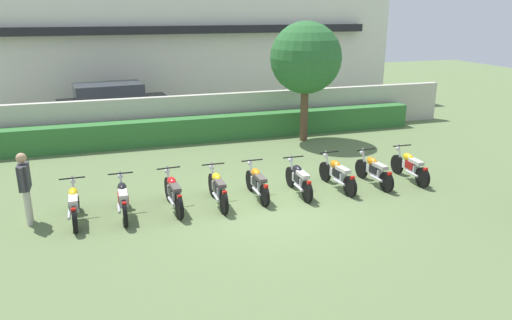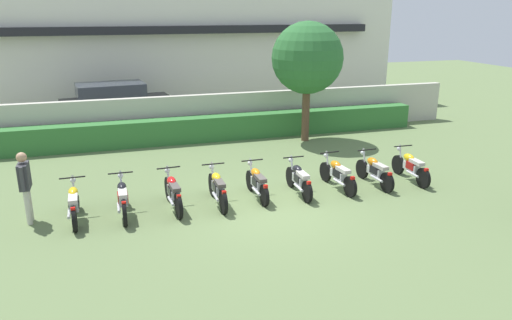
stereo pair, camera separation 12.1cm
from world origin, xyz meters
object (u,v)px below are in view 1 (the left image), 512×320
(tree_near_inspector, at_px, (306,58))
(motorcycle_in_row_8, at_px, (410,166))
(parked_car, at_px, (114,106))
(motorcycle_in_row_2, at_px, (173,192))
(motorcycle_in_row_0, at_px, (74,204))
(motorcycle_in_row_4, at_px, (257,182))
(motorcycle_in_row_1, at_px, (123,199))
(inspector_person, at_px, (25,182))
(motorcycle_in_row_5, at_px, (299,179))
(motorcycle_in_row_3, at_px, (218,188))
(motorcycle_in_row_7, at_px, (374,170))
(motorcycle_in_row_6, at_px, (337,174))

(tree_near_inspector, relative_size, motorcycle_in_row_8, 2.37)
(parked_car, distance_m, motorcycle_in_row_2, 9.66)
(motorcycle_in_row_0, relative_size, motorcycle_in_row_4, 1.04)
(motorcycle_in_row_1, xyz_separation_m, motorcycle_in_row_4, (3.46, 0.15, -0.02))
(parked_car, bearing_deg, inspector_person, -110.38)
(motorcycle_in_row_5, relative_size, motorcycle_in_row_8, 0.96)
(tree_near_inspector, distance_m, motorcycle_in_row_8, 5.94)
(motorcycle_in_row_3, height_order, motorcycle_in_row_5, motorcycle_in_row_3)
(motorcycle_in_row_7, height_order, motorcycle_in_row_8, motorcycle_in_row_8)
(parked_car, relative_size, motorcycle_in_row_1, 2.52)
(motorcycle_in_row_6, bearing_deg, motorcycle_in_row_1, 87.36)
(motorcycle_in_row_1, xyz_separation_m, motorcycle_in_row_7, (6.96, 0.10, -0.02))
(motorcycle_in_row_2, bearing_deg, motorcycle_in_row_5, -93.38)
(motorcycle_in_row_0, xyz_separation_m, motorcycle_in_row_4, (4.58, 0.12, -0.01))
(parked_car, relative_size, motorcycle_in_row_0, 2.54)
(motorcycle_in_row_0, height_order, motorcycle_in_row_3, motorcycle_in_row_3)
(parked_car, relative_size, motorcycle_in_row_7, 2.55)
(parked_car, xyz_separation_m, motorcycle_in_row_3, (2.17, -9.62, -0.48))
(motorcycle_in_row_0, xyz_separation_m, motorcycle_in_row_8, (9.28, 0.08, -0.01))
(motorcycle_in_row_3, xyz_separation_m, motorcycle_in_row_6, (3.46, 0.11, -0.01))
(motorcycle_in_row_3, xyz_separation_m, inspector_person, (-4.49, 0.23, 0.58))
(motorcycle_in_row_5, distance_m, motorcycle_in_row_6, 1.20)
(inspector_person, bearing_deg, motorcycle_in_row_0, -12.43)
(inspector_person, bearing_deg, motorcycle_in_row_4, -1.05)
(motorcycle_in_row_2, relative_size, motorcycle_in_row_5, 1.05)
(parked_car, distance_m, motorcycle_in_row_0, 9.71)
(motorcycle_in_row_7, relative_size, motorcycle_in_row_8, 0.97)
(motorcycle_in_row_3, relative_size, motorcycle_in_row_4, 1.07)
(motorcycle_in_row_5, bearing_deg, motorcycle_in_row_3, 91.77)
(motorcycle_in_row_0, bearing_deg, motorcycle_in_row_8, -91.04)
(motorcycle_in_row_0, relative_size, motorcycle_in_row_2, 0.98)
(motorcycle_in_row_7, bearing_deg, motorcycle_in_row_4, 86.11)
(inspector_person, bearing_deg, tree_near_inspector, 28.86)
(tree_near_inspector, xyz_separation_m, motorcycle_in_row_8, (1.16, -5.18, -2.67))
(inspector_person, bearing_deg, motorcycle_in_row_6, -0.83)
(motorcycle_in_row_3, bearing_deg, motorcycle_in_row_8, -89.06)
(motorcycle_in_row_1, bearing_deg, motorcycle_in_row_7, -89.19)
(parked_car, distance_m, inspector_person, 9.67)
(motorcycle_in_row_2, relative_size, inspector_person, 1.09)
(parked_car, bearing_deg, motorcycle_in_row_1, -97.59)
(motorcycle_in_row_4, xyz_separation_m, motorcycle_in_row_6, (2.36, -0.01, 0.00))
(tree_near_inspector, distance_m, motorcycle_in_row_3, 7.51)
(motorcycle_in_row_6, relative_size, motorcycle_in_row_8, 1.02)
(motorcycle_in_row_5, bearing_deg, parked_car, 25.57)
(motorcycle_in_row_0, xyz_separation_m, motorcycle_in_row_3, (3.47, -0.01, 0.01))
(motorcycle_in_row_1, bearing_deg, motorcycle_in_row_6, -88.66)
(tree_near_inspector, xyz_separation_m, motorcycle_in_row_2, (-5.78, -5.24, -2.65))
(motorcycle_in_row_2, distance_m, motorcycle_in_row_8, 6.94)
(tree_near_inspector, height_order, motorcycle_in_row_8, tree_near_inspector)
(motorcycle_in_row_7, bearing_deg, motorcycle_in_row_8, -92.53)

